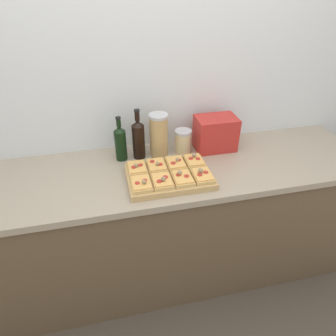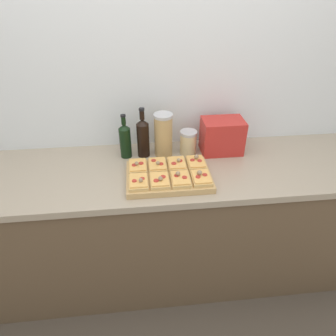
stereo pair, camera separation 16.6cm
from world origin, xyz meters
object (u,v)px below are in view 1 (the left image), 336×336
Objects in this scene: grain_jar_tall at (159,135)px; olive_oil_bottle at (120,142)px; cutting_board at (169,176)px; toaster_oven at (215,133)px; grain_jar_short at (183,141)px; wine_bottle at (138,138)px.

olive_oil_bottle is at bearing -180.00° from grain_jar_tall.
toaster_oven is (0.37, 0.28, 0.09)m from cutting_board.
toaster_oven reaches higher than grain_jar_short.
olive_oil_bottle is at bearing -180.00° from grain_jar_short.
wine_bottle is at bearing 114.67° from cutting_board.
olive_oil_bottle is at bearing 179.92° from toaster_oven.
grain_jar_short is (0.16, 0.00, -0.06)m from grain_jar_tall.
grain_jar_tall is (0.24, 0.00, 0.02)m from olive_oil_bottle.
wine_bottle reaches higher than olive_oil_bottle.
olive_oil_bottle is 0.11m from wine_bottle.
grain_jar_tall is 0.98× the size of toaster_oven.
wine_bottle is at bearing 0.00° from olive_oil_bottle.
wine_bottle is at bearing 179.90° from toaster_oven.
toaster_oven is at bearing -0.13° from grain_jar_tall.
grain_jar_tall is at bearing 180.00° from grain_jar_short.
toaster_oven is at bearing -0.08° from olive_oil_bottle.
toaster_oven is (0.61, -0.00, -0.01)m from olive_oil_bottle.
grain_jar_tall is 1.81× the size of grain_jar_short.
grain_jar_short is at bearing 60.83° from cutting_board.
olive_oil_bottle is 1.02× the size of grain_jar_tall.
olive_oil_bottle is at bearing -180.00° from wine_bottle.
cutting_board is 0.47m from toaster_oven.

